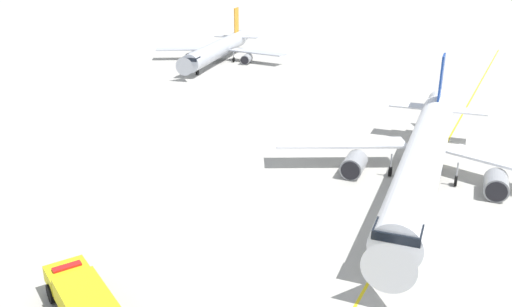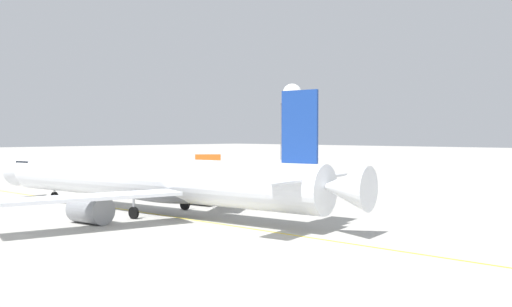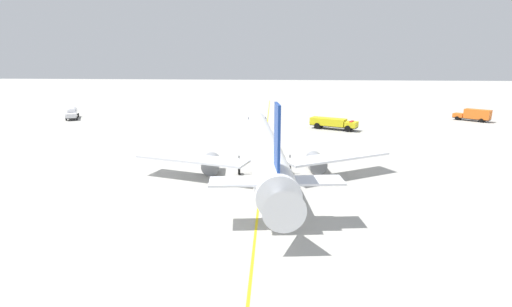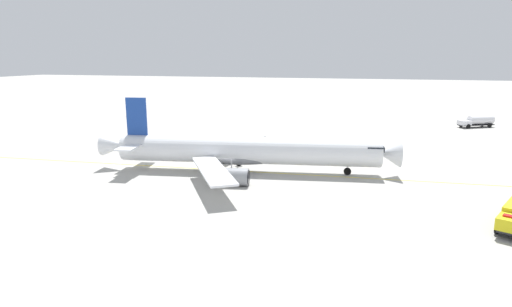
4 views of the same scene
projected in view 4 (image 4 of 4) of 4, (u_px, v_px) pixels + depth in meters
ground_plane at (227, 174)px, 64.40m from camera, size 600.00×600.00×0.00m
airliner_main at (245, 152)px, 64.96m from camera, size 33.61×45.50×11.15m
fuel_tanker_truck at (477, 121)px, 106.81m from camera, size 6.51×9.16×2.87m
pushback_tug_truck at (132, 114)px, 125.39m from camera, size 4.97×5.09×1.30m
taxiway_centreline at (248, 171)px, 65.76m from camera, size 11.77×194.45×0.01m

